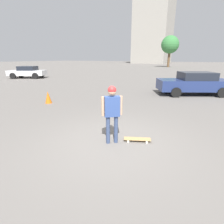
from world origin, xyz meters
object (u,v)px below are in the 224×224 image
object	(u,v)px
car_parked_far	(28,72)
traffic_cone	(48,97)
car_parked_near	(194,83)
person	(112,108)
skateboard	(137,139)

from	to	relation	value
car_parked_far	traffic_cone	xyz separation A→B (m)	(11.87, -7.07, -0.43)
car_parked_near	car_parked_far	distance (m)	18.32
person	car_parked_near	xyz separation A→B (m)	(1.15, 8.69, -0.28)
person	skateboard	bearing A→B (deg)	-3.63
car_parked_far	traffic_cone	bearing A→B (deg)	119.32
person	car_parked_far	distance (m)	19.52
traffic_cone	skateboard	bearing A→B (deg)	-16.85
person	traffic_cone	distance (m)	5.79
skateboard	traffic_cone	xyz separation A→B (m)	(-5.89, 1.78, 0.25)
skateboard	car_parked_near	bearing A→B (deg)	-118.81
person	car_parked_near	world-z (taller)	person
car_parked_near	traffic_cone	distance (m)	9.13
person	traffic_cone	world-z (taller)	person
person	traffic_cone	bearing A→B (deg)	116.21
skateboard	car_parked_far	size ratio (longest dim) A/B	0.18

